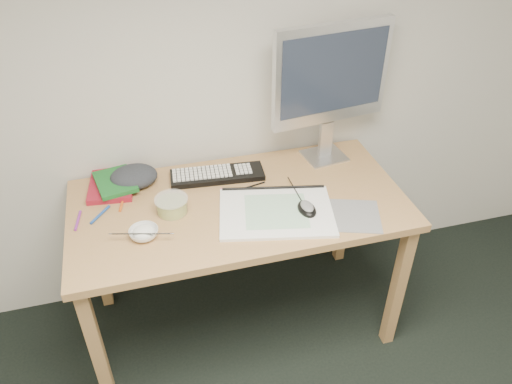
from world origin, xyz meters
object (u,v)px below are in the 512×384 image
(desk, at_px, (239,217))
(keyboard, at_px, (217,175))
(rice_bowl, at_px, (144,233))
(monitor, at_px, (331,78))
(sketchpad, at_px, (276,212))

(desk, height_order, keyboard, keyboard)
(rice_bowl, bearing_deg, keyboard, 42.59)
(keyboard, bearing_deg, monitor, 9.09)
(sketchpad, height_order, rice_bowl, rice_bowl)
(keyboard, distance_m, rice_bowl, 0.48)
(sketchpad, bearing_deg, desk, 149.64)
(desk, bearing_deg, rice_bowl, -163.23)
(monitor, bearing_deg, rice_bowl, -165.12)
(desk, xyz_separation_m, keyboard, (-0.05, 0.20, 0.09))
(sketchpad, distance_m, rice_bowl, 0.53)
(keyboard, bearing_deg, desk, -71.06)
(desk, relative_size, monitor, 2.20)
(desk, xyz_separation_m, monitor, (0.48, 0.24, 0.48))
(keyboard, distance_m, monitor, 0.65)
(desk, distance_m, rice_bowl, 0.43)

